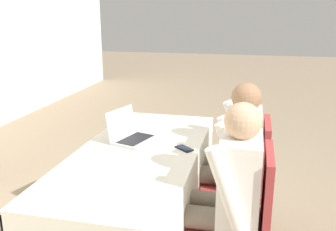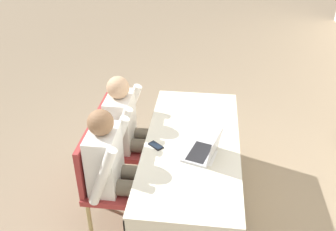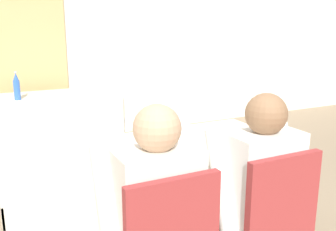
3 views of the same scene
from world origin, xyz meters
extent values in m
plane|color=gray|center=(0.00, 0.00, 0.00)|extent=(24.00, 24.00, 0.00)
cube|color=silver|center=(0.00, 0.00, 0.71)|extent=(1.77, 0.78, 0.02)
cube|color=silver|center=(0.00, -0.39, 0.41)|extent=(1.77, 0.01, 0.59)
cube|color=silver|center=(0.00, 0.39, 0.41)|extent=(1.77, 0.01, 0.59)
cube|color=silver|center=(-0.88, 0.00, 0.41)|extent=(0.01, 0.78, 0.59)
cylinder|color=#333333|center=(0.00, 0.00, 0.06)|extent=(0.06, 0.06, 0.11)
cube|color=#B7B7BC|center=(0.15, 0.07, 0.73)|extent=(0.35, 0.29, 0.02)
cube|color=black|center=(0.15, 0.07, 0.74)|extent=(0.30, 0.22, 0.00)
cube|color=#B7B7BC|center=(0.19, 0.19, 0.84)|extent=(0.30, 0.13, 0.20)
cube|color=black|center=(0.19, 0.19, 0.84)|extent=(0.27, 0.11, 0.18)
cube|color=black|center=(0.09, -0.29, 0.73)|extent=(0.13, 0.14, 0.01)
cube|color=#192333|center=(0.09, -0.29, 0.73)|extent=(0.12, 0.12, 0.00)
cube|color=white|center=(0.16, 0.05, 0.72)|extent=(0.27, 0.34, 0.00)
cylinder|color=tan|center=(-0.11, -0.45, 0.20)|extent=(0.04, 0.04, 0.39)
cylinder|color=tan|center=(-0.46, -0.45, 0.20)|extent=(0.04, 0.04, 0.39)
cylinder|color=tan|center=(-0.11, -0.80, 0.20)|extent=(0.04, 0.04, 0.39)
cylinder|color=tan|center=(-0.46, -0.80, 0.20)|extent=(0.04, 0.04, 0.39)
cube|color=#9E3333|center=(-0.28, -0.62, 0.42)|extent=(0.44, 0.44, 0.05)
cube|color=#9E3333|center=(-0.28, -0.82, 0.67)|extent=(0.40, 0.04, 0.45)
cylinder|color=tan|center=(0.46, -0.45, 0.20)|extent=(0.04, 0.04, 0.39)
cylinder|color=tan|center=(0.11, -0.45, 0.20)|extent=(0.04, 0.04, 0.39)
cylinder|color=tan|center=(0.46, -0.80, 0.20)|extent=(0.04, 0.04, 0.39)
cylinder|color=tan|center=(0.11, -0.80, 0.20)|extent=(0.04, 0.04, 0.39)
cube|color=#9E3333|center=(0.28, -0.62, 0.42)|extent=(0.44, 0.44, 0.05)
cube|color=#9E3333|center=(0.28, -0.82, 0.67)|extent=(0.40, 0.04, 0.45)
cylinder|color=#665B4C|center=(-0.19, -0.49, 0.51)|extent=(0.13, 0.42, 0.13)
cylinder|color=#665B4C|center=(-0.37, -0.49, 0.51)|extent=(0.13, 0.42, 0.13)
cylinder|color=#665B4C|center=(-0.19, -0.31, 0.22)|extent=(0.10, 0.10, 0.44)
cylinder|color=#665B4C|center=(-0.37, -0.31, 0.22)|extent=(0.10, 0.10, 0.44)
cube|color=silver|center=(-0.28, -0.67, 0.70)|extent=(0.36, 0.22, 0.52)
cylinder|color=silver|center=(-0.07, -0.63, 0.71)|extent=(0.08, 0.26, 0.54)
cylinder|color=silver|center=(-0.49, -0.63, 0.71)|extent=(0.08, 0.26, 0.54)
sphere|color=tan|center=(-0.28, -0.67, 1.05)|extent=(0.20, 0.20, 0.20)
cylinder|color=#665B4C|center=(0.37, -0.49, 0.51)|extent=(0.13, 0.42, 0.13)
cylinder|color=#665B4C|center=(0.19, -0.49, 0.51)|extent=(0.13, 0.42, 0.13)
cylinder|color=#665B4C|center=(0.37, -0.31, 0.22)|extent=(0.10, 0.10, 0.44)
cylinder|color=#665B4C|center=(0.19, -0.31, 0.22)|extent=(0.10, 0.10, 0.44)
cube|color=white|center=(0.28, -0.67, 0.70)|extent=(0.36, 0.22, 0.52)
cylinder|color=white|center=(0.49, -0.63, 0.71)|extent=(0.08, 0.26, 0.54)
cylinder|color=white|center=(0.07, -0.63, 0.71)|extent=(0.08, 0.26, 0.54)
sphere|color=#8C6647|center=(0.28, -0.67, 1.05)|extent=(0.20, 0.20, 0.20)
camera|label=1|loc=(-2.20, -0.72, 1.61)|focal=40.00mm
camera|label=2|loc=(2.53, 0.10, 2.55)|focal=40.00mm
camera|label=3|loc=(-0.89, -2.00, 1.46)|focal=40.00mm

